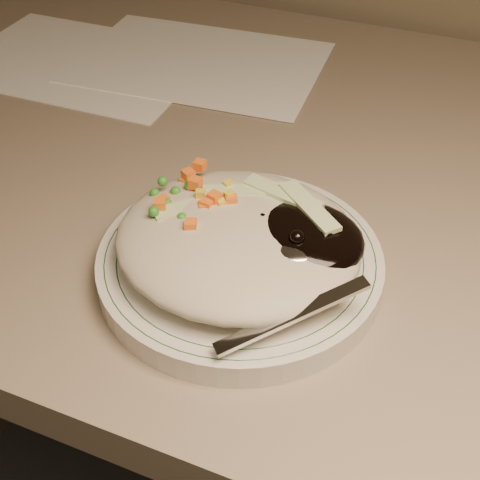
% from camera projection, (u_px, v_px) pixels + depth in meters
% --- Properties ---
extents(desk, '(1.40, 0.70, 0.74)m').
position_uv_depth(desk, '(388.00, 325.00, 0.77)').
color(desk, '#7E6F5B').
rests_on(desk, ground).
extents(plate, '(0.23, 0.23, 0.02)m').
position_uv_depth(plate, '(240.00, 264.00, 0.54)').
color(plate, silver).
rests_on(plate, desk).
extents(plate_rim, '(0.22, 0.22, 0.00)m').
position_uv_depth(plate_rim, '(240.00, 255.00, 0.53)').
color(plate_rim, '#144723').
rests_on(plate_rim, plate).
extents(meal, '(0.21, 0.19, 0.05)m').
position_uv_depth(meal, '(245.00, 236.00, 0.51)').
color(meal, '#B0A78F').
rests_on(meal, plate).
extents(papers, '(0.45, 0.28, 0.00)m').
position_uv_depth(papers, '(141.00, 62.00, 0.83)').
color(papers, white).
rests_on(papers, desk).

